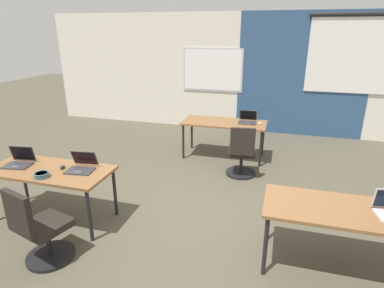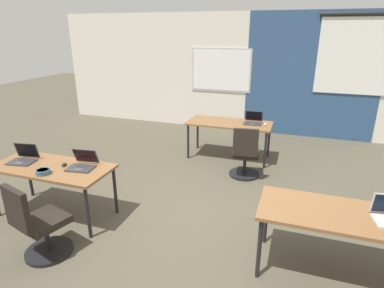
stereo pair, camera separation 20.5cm
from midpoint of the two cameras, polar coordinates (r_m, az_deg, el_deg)
ground_plane at (r=4.50m, az=1.44°, el=-12.42°), size 24.00×24.00×0.00m
back_wall_assembly at (r=7.96m, az=11.28°, el=12.32°), size 10.00×0.27×2.80m
desk_near_left at (r=4.53m, az=-22.66°, el=-4.38°), size 1.60×0.70×0.72m
desk_near_right at (r=3.55m, az=26.87°, el=-11.89°), size 1.60×0.70×0.72m
desk_far_center at (r=6.19m, az=7.67°, el=3.32°), size 1.60×0.70×0.72m
laptop_far_right at (r=6.17m, az=11.82°, el=4.06°), size 0.34×0.32×0.22m
mouse_far_right at (r=6.13m, az=13.94°, el=3.48°), size 0.06×0.10×0.03m
chair_far_right at (r=5.47m, az=10.55°, el=-2.23°), size 0.52×0.56×0.92m
laptop_near_left_end at (r=4.81m, az=-26.88°, el=-2.24°), size 0.37×0.33×0.23m
laptop_near_left_inner at (r=4.31m, az=-17.77°, el=-3.43°), size 0.37×0.36×0.22m
mouse_near_left_inner at (r=4.45m, az=-20.71°, el=-3.48°), size 0.09×0.11×0.03m
chair_near_left_inner at (r=3.90m, az=-24.42°, el=-13.45°), size 0.54×0.60×0.92m
snack_bowl at (r=4.29m, az=-23.90°, el=-4.51°), size 0.18×0.18×0.06m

